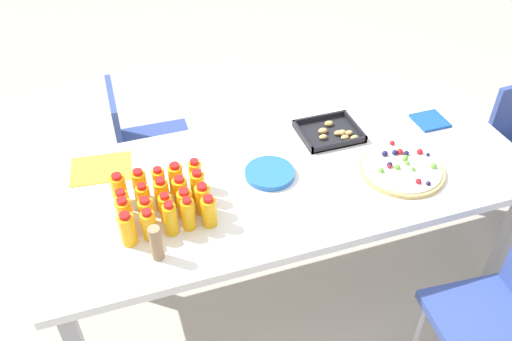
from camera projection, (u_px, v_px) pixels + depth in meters
name	position (u px, v px, depth m)	size (l,w,h in m)	color
ground_plane	(283.00, 281.00, 2.80)	(12.00, 12.00, 0.00)	#B2A899
party_table	(288.00, 183.00, 2.37)	(2.13, 0.90, 0.75)	silver
chair_far_left	(143.00, 142.00, 2.91)	(0.41, 0.41, 0.83)	#33478C
chair_near_right	(506.00, 312.00, 2.06)	(0.43, 0.43, 0.83)	#33478C
juice_bottle_0	(128.00, 229.00, 1.97)	(0.06, 0.06, 0.15)	#FAAE14
juice_bottle_1	(149.00, 225.00, 2.00)	(0.06, 0.06, 0.13)	#FAAD14
juice_bottle_2	(170.00, 219.00, 2.01)	(0.05, 0.05, 0.15)	#F9AD14
juice_bottle_3	(188.00, 214.00, 2.03)	(0.05, 0.05, 0.15)	#FAAD14
juice_bottle_4	(209.00, 212.00, 2.05)	(0.06, 0.06, 0.14)	#FAAD14
juice_bottle_5	(125.00, 215.00, 2.02)	(0.06, 0.06, 0.15)	#F9AC14
juice_bottle_6	(147.00, 213.00, 2.04)	(0.06, 0.06, 0.14)	#FAAD14
juice_bottle_7	(166.00, 208.00, 2.07)	(0.05, 0.05, 0.13)	#FAAD14
juice_bottle_8	(185.00, 204.00, 2.09)	(0.06, 0.06, 0.13)	#F9AB14
juice_bottle_9	(203.00, 200.00, 2.10)	(0.06, 0.06, 0.14)	#FAAF14
juice_bottle_10	(123.00, 205.00, 2.08)	(0.06, 0.06, 0.13)	#F9AB14
juice_bottle_11	(144.00, 199.00, 2.11)	(0.05, 0.05, 0.14)	#F9AE14
juice_bottle_12	(162.00, 195.00, 2.11)	(0.06, 0.06, 0.15)	#F9AF14
juice_bottle_13	(180.00, 192.00, 2.13)	(0.06, 0.06, 0.14)	#F9AD14
juice_bottle_14	(198.00, 186.00, 2.15)	(0.06, 0.06, 0.15)	#F9AE14
juice_bottle_15	(119.00, 190.00, 2.14)	(0.06, 0.06, 0.15)	#F9AD14
juice_bottle_16	(140.00, 186.00, 2.15)	(0.06, 0.06, 0.15)	#F9AB14
juice_bottle_17	(159.00, 182.00, 2.18)	(0.05, 0.05, 0.14)	#FAAC14
juice_bottle_18	(176.00, 179.00, 2.19)	(0.06, 0.06, 0.14)	#F9AB14
juice_bottle_19	(195.00, 175.00, 2.21)	(0.05, 0.05, 0.15)	#F9AE14
fruit_pizza	(402.00, 168.00, 2.33)	(0.37, 0.37, 0.05)	tan
snack_tray	(330.00, 133.00, 2.54)	(0.28, 0.24, 0.03)	black
plate_stack	(270.00, 173.00, 2.30)	(0.22, 0.22, 0.02)	blue
napkin_stack	(430.00, 121.00, 2.62)	(0.15, 0.15, 0.01)	#194CA5
cardboard_tube	(156.00, 243.00, 1.91)	(0.04, 0.04, 0.15)	#9E7A56
paper_folder	(101.00, 169.00, 2.34)	(0.26, 0.20, 0.01)	yellow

